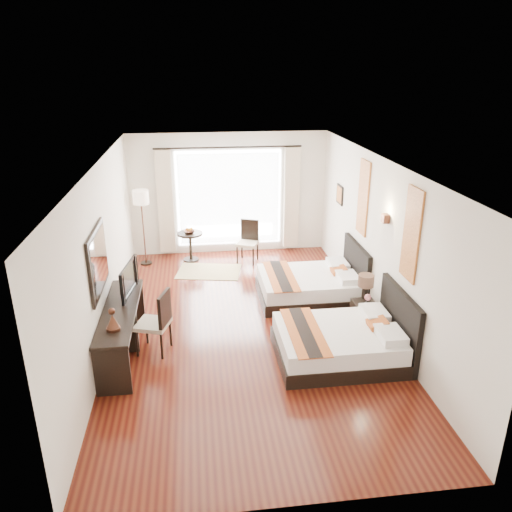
{
  "coord_description": "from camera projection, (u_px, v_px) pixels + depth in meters",
  "views": [
    {
      "loc": [
        -0.79,
        -7.49,
        4.2
      ],
      "look_at": [
        0.18,
        0.22,
        1.21
      ],
      "focal_mm": 35.0,
      "sensor_mm": 36.0,
      "label": 1
    }
  ],
  "objects": [
    {
      "name": "mirror_glass",
      "position": [
        100.0,
        261.0,
        7.2
      ],
      "size": [
        0.01,
        1.12,
        0.82
      ],
      "primitive_type": "cube",
      "color": "white",
      "rests_on": "mirror_frame"
    },
    {
      "name": "sheer_curtain",
      "position": [
        229.0,
        199.0,
        11.46
      ],
      "size": [
        2.3,
        0.02,
        2.1
      ],
      "primitive_type": "cube",
      "color": "white",
      "rests_on": "wall_window"
    },
    {
      "name": "art_panel_far",
      "position": [
        363.0,
        198.0,
        8.99
      ],
      "size": [
        0.03,
        0.5,
        1.35
      ],
      "primitive_type": "cube",
      "color": "maroon",
      "rests_on": "wall_headboard"
    },
    {
      "name": "desk_chair",
      "position": [
        155.0,
        333.0,
        7.71
      ],
      "size": [
        0.59,
        0.59,
        1.02
      ],
      "rotation": [
        0.0,
        0.0,
        2.83
      ],
      "color": "#BAAF8F",
      "rests_on": "floor"
    },
    {
      "name": "nightstand",
      "position": [
        364.0,
        315.0,
        8.47
      ],
      "size": [
        0.37,
        0.46,
        0.44
      ],
      "primitive_type": "cube",
      "color": "black",
      "rests_on": "floor"
    },
    {
      "name": "vase",
      "position": [
        368.0,
        301.0,
        8.19
      ],
      "size": [
        0.13,
        0.13,
        0.13
      ],
      "primitive_type": "imported",
      "rotation": [
        0.0,
        0.0,
        0.03
      ],
      "color": "black",
      "rests_on": "nightstand"
    },
    {
      "name": "drape_left",
      "position": [
        165.0,
        202.0,
        11.26
      ],
      "size": [
        0.35,
        0.14,
        2.35
      ],
      "primitive_type": "cube",
      "color": "#B6A18D",
      "rests_on": "floor"
    },
    {
      "name": "wall_headboard",
      "position": [
        380.0,
        244.0,
        8.29
      ],
      "size": [
        0.01,
        7.5,
        2.8
      ],
      "primitive_type": "cube",
      "color": "silver",
      "rests_on": "floor"
    },
    {
      "name": "floor_lamp",
      "position": [
        141.0,
        202.0,
        10.71
      ],
      "size": [
        0.34,
        0.34,
        1.69
      ],
      "color": "black",
      "rests_on": "floor"
    },
    {
      "name": "bed_far",
      "position": [
        312.0,
        285.0,
        9.49
      ],
      "size": [
        1.89,
        1.47,
        1.06
      ],
      "color": "black",
      "rests_on": "floor"
    },
    {
      "name": "floor",
      "position": [
        247.0,
        327.0,
        8.54
      ],
      "size": [
        4.5,
        7.5,
        0.01
      ],
      "primitive_type": "cube",
      "color": "#3D100B",
      "rests_on": "ground"
    },
    {
      "name": "side_table",
      "position": [
        191.0,
        247.0,
        11.31
      ],
      "size": [
        0.57,
        0.57,
        0.66
      ],
      "primitive_type": "cylinder",
      "color": "black",
      "rests_on": "floor"
    },
    {
      "name": "television",
      "position": [
        124.0,
        279.0,
        7.93
      ],
      "size": [
        0.25,
        0.9,
        0.51
      ],
      "primitive_type": "imported",
      "rotation": [
        0.0,
        0.0,
        1.42
      ],
      "color": "black",
      "rests_on": "console_desk"
    },
    {
      "name": "console_desk",
      "position": [
        122.0,
        331.0,
        7.64
      ],
      "size": [
        0.5,
        2.2,
        0.76
      ],
      "primitive_type": "cube",
      "color": "black",
      "rests_on": "floor"
    },
    {
      "name": "window_chair",
      "position": [
        248.0,
        249.0,
        11.26
      ],
      "size": [
        0.57,
        0.57,
        0.95
      ],
      "rotation": [
        0.0,
        0.0,
        -1.96
      ],
      "color": "#BAAF8F",
      "rests_on": "floor"
    },
    {
      "name": "jute_rug",
      "position": [
        209.0,
        271.0,
        10.79
      ],
      "size": [
        1.48,
        1.14,
        0.01
      ],
      "primitive_type": "cube",
      "rotation": [
        0.0,
        0.0,
        -0.19
      ],
      "color": "tan",
      "rests_on": "floor"
    },
    {
      "name": "wall_desk",
      "position": [
        103.0,
        256.0,
        7.77
      ],
      "size": [
        0.01,
        7.5,
        2.8
      ],
      "primitive_type": "cube",
      "color": "silver",
      "rests_on": "floor"
    },
    {
      "name": "window_glass",
      "position": [
        229.0,
        198.0,
        11.52
      ],
      "size": [
        2.4,
        0.02,
        2.2
      ],
      "primitive_type": "cube",
      "color": "white",
      "rests_on": "wall_window"
    },
    {
      "name": "wall_entry",
      "position": [
        291.0,
        392.0,
        4.56
      ],
      "size": [
        4.5,
        0.01,
        2.8
      ],
      "primitive_type": "cube",
      "color": "silver",
      "rests_on": "floor"
    },
    {
      "name": "bronze_figurine",
      "position": [
        113.0,
        320.0,
        6.86
      ],
      "size": [
        0.22,
        0.22,
        0.29
      ],
      "primitive_type": null,
      "rotation": [
        0.0,
        0.0,
        -0.16
      ],
      "color": "#422317",
      "rests_on": "console_desk"
    },
    {
      "name": "mirror_frame",
      "position": [
        98.0,
        261.0,
        7.19
      ],
      "size": [
        0.04,
        1.25,
        0.95
      ],
      "primitive_type": "cube",
      "color": "black",
      "rests_on": "wall_desk"
    },
    {
      "name": "ceiling",
      "position": [
        246.0,
        164.0,
        7.53
      ],
      "size": [
        4.5,
        7.5,
        0.02
      ],
      "primitive_type": "cube",
      "color": "white",
      "rests_on": "wall_headboard"
    },
    {
      "name": "table_lamp",
      "position": [
        366.0,
        282.0,
        8.34
      ],
      "size": [
        0.27,
        0.27,
        0.42
      ],
      "color": "black",
      "rests_on": "nightstand"
    },
    {
      "name": "wall_window",
      "position": [
        229.0,
        194.0,
        11.5
      ],
      "size": [
        4.5,
        0.01,
        2.8
      ],
      "primitive_type": "cube",
      "color": "silver",
      "rests_on": "floor"
    },
    {
      "name": "wall_sconce",
      "position": [
        385.0,
        218.0,
        7.88
      ],
      "size": [
        0.1,
        0.14,
        0.14
      ],
      "primitive_type": "cube",
      "color": "#422317",
      "rests_on": "wall_headboard"
    },
    {
      "name": "fruit_bowl",
      "position": [
        189.0,
        232.0,
        11.16
      ],
      "size": [
        0.29,
        0.29,
        0.06
      ],
      "primitive_type": "imported",
      "rotation": [
        0.0,
        0.0,
        0.24
      ],
      "color": "#463219",
      "rests_on": "side_table"
    },
    {
      "name": "drape_right",
      "position": [
        291.0,
        198.0,
        11.6
      ],
      "size": [
        0.35,
        0.14,
        2.35
      ],
      "primitive_type": "cube",
      "color": "#B6A18D",
      "rests_on": "floor"
    },
    {
      "name": "art_panel_near",
      "position": [
        411.0,
        235.0,
        7.05
      ],
      "size": [
        0.03,
        0.5,
        1.35
      ],
      "primitive_type": "cube",
      "color": "maroon",
      "rests_on": "wall_headboard"
    },
    {
      "name": "bed_near",
      "position": [
        344.0,
        341.0,
        7.54
      ],
      "size": [
        1.9,
        1.48,
        1.07
      ],
      "color": "black",
      "rests_on": "floor"
    }
  ]
}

